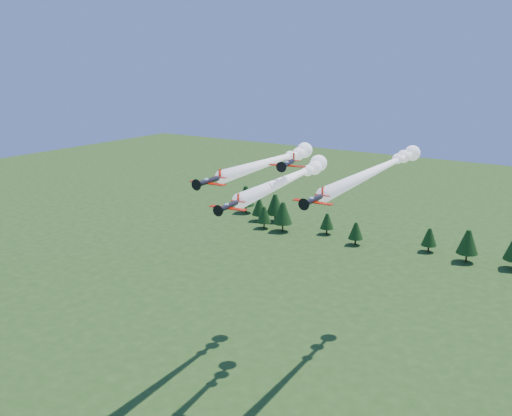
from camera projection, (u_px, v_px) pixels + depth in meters
The scene contains 6 objects.
ground at pixel (258, 412), 108.17m from camera, with size 600.00×600.00×0.00m, color #264A17.
plane_lead at pixel (294, 176), 111.09m from camera, with size 9.84×45.15×3.70m.
plane_left at pixel (276, 160), 123.49m from camera, with size 7.80×45.58×3.70m.
plane_right at pixel (382, 167), 118.41m from camera, with size 7.65×59.59×3.70m.
plane_slot at pixel (288, 164), 103.29m from camera, with size 6.99×7.68×2.44m.
treeline at pixel (414, 231), 198.34m from camera, with size 176.88×22.70×11.79m.
Camera 1 is at (52.31, -78.92, 65.13)m, focal length 40.00 mm.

